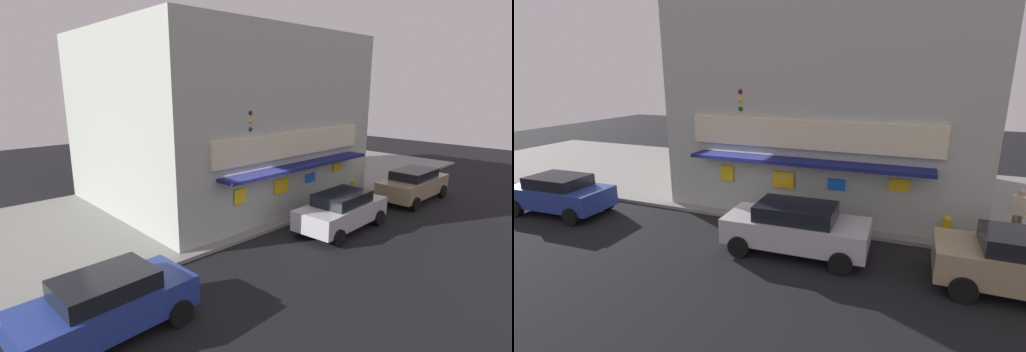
# 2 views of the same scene
# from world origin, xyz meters

# --- Properties ---
(ground_plane) EXTENTS (59.88, 59.88, 0.00)m
(ground_plane) POSITION_xyz_m (0.00, 0.00, 0.00)
(ground_plane) COLOR black
(sidewalk) EXTENTS (39.92, 10.34, 0.13)m
(sidewalk) POSITION_xyz_m (0.00, 5.17, 0.07)
(sidewalk) COLOR gray
(sidewalk) RESTS_ON ground_plane
(corner_building) EXTENTS (11.46, 10.73, 7.82)m
(corner_building) POSITION_xyz_m (2.52, 5.41, 4.04)
(corner_building) COLOR #ADB2A8
(corner_building) RESTS_ON sidewalk
(traffic_light) EXTENTS (0.32, 0.58, 4.89)m
(traffic_light) POSITION_xyz_m (0.03, 0.81, 3.27)
(traffic_light) COLOR black
(traffic_light) RESTS_ON sidewalk
(fire_hydrant) EXTENTS (0.53, 0.29, 0.83)m
(fire_hydrant) POSITION_xyz_m (7.11, 0.50, 0.53)
(fire_hydrant) COLOR gold
(fire_hydrant) RESTS_ON sidewalk
(trash_can) EXTENTS (0.56, 0.56, 0.94)m
(trash_can) POSITION_xyz_m (-2.17, 1.97, 0.60)
(trash_can) COLOR #2D2D2D
(trash_can) RESTS_ON sidewalk
(pedestrian) EXTENTS (0.54, 0.54, 1.75)m
(pedestrian) POSITION_xyz_m (9.12, 1.22, 1.10)
(pedestrian) COLOR brown
(pedestrian) RESTS_ON sidewalk
(potted_plant_by_doorway) EXTENTS (0.57, 0.57, 0.87)m
(potted_plant_by_doorway) POSITION_xyz_m (1.77, 2.62, 0.62)
(potted_plant_by_doorway) COLOR #59595B
(potted_plant_by_doorway) RESTS_ON sidewalk
(potted_plant_by_window) EXTENTS (0.78, 0.78, 1.16)m
(potted_plant_by_window) POSITION_xyz_m (-0.03, 2.43, 0.81)
(potted_plant_by_window) COLOR brown
(potted_plant_by_window) RESTS_ON sidewalk
(parked_car_blue) EXTENTS (3.97, 2.09, 1.50)m
(parked_car_blue) POSITION_xyz_m (-6.62, -1.88, 0.79)
(parked_car_blue) COLOR navy
(parked_car_blue) RESTS_ON ground_plane
(parked_car_silver) EXTENTS (4.33, 2.04, 1.54)m
(parked_car_silver) POSITION_xyz_m (2.87, -1.73, 0.81)
(parked_car_silver) COLOR #B7B7BC
(parked_car_silver) RESTS_ON ground_plane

